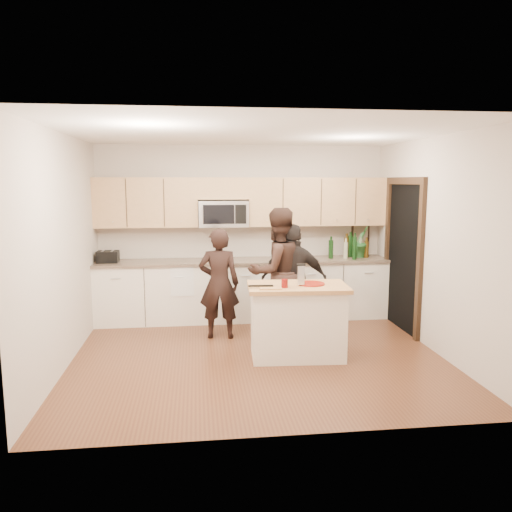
{
  "coord_description": "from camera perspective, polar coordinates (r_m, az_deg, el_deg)",
  "views": [
    {
      "loc": [
        -0.73,
        -5.91,
        2.14
      ],
      "look_at": [
        0.02,
        0.35,
        1.2
      ],
      "focal_mm": 35.0,
      "sensor_mm": 36.0,
      "label": 1
    }
  ],
  "objects": [
    {
      "name": "dish_towel",
      "position": [
        7.53,
        -8.44,
        -1.82
      ],
      "size": [
        0.34,
        0.6,
        0.48
      ],
      "color": "white",
      "rests_on": "ground"
    },
    {
      "name": "woman_center",
      "position": [
        6.93,
        2.45,
        -1.86
      ],
      "size": [
        1.04,
        0.92,
        1.79
      ],
      "primitive_type": "imported",
      "rotation": [
        0.0,
        0.0,
        3.47
      ],
      "color": "black",
      "rests_on": "ground"
    },
    {
      "name": "cutting_board",
      "position": [
        5.84,
        1.65,
        -3.68
      ],
      "size": [
        0.27,
        0.19,
        0.02
      ],
      "primitive_type": "cube",
      "rotation": [
        0.0,
        0.0,
        -0.06
      ],
      "color": "tan",
      "rests_on": "island"
    },
    {
      "name": "woman_right",
      "position": [
        6.91,
        4.36,
        -2.83
      ],
      "size": [
        0.97,
        0.54,
        1.57
      ],
      "primitive_type": "imported",
      "rotation": [
        0.0,
        0.0,
        2.96
      ],
      "color": "black",
      "rests_on": "ground"
    },
    {
      "name": "room_shell",
      "position": [
        5.97,
        0.18,
        4.58
      ],
      "size": [
        4.52,
        4.02,
        2.71
      ],
      "color": "#B8AB9D",
      "rests_on": "ground"
    },
    {
      "name": "tongs",
      "position": [
        5.88,
        0.54,
        -3.42
      ],
      "size": [
        0.3,
        0.05,
        0.02
      ],
      "primitive_type": "cube",
      "rotation": [
        0.0,
        0.0,
        -0.06
      ],
      "color": "black",
      "rests_on": "cutting_board"
    },
    {
      "name": "island",
      "position": [
        6.17,
        4.73,
        -7.37
      ],
      "size": [
        1.24,
        0.77,
        0.9
      ],
      "rotation": [
        0.0,
        0.0,
        -0.06
      ],
      "color": "white",
      "rests_on": "ground"
    },
    {
      "name": "drink_glass",
      "position": [
        5.9,
        3.29,
        -3.15
      ],
      "size": [
        0.08,
        0.08,
        0.1
      ],
      "primitive_type": "cylinder",
      "color": "maroon",
      "rests_on": "island"
    },
    {
      "name": "back_cabinetry",
      "position": [
        7.81,
        -1.35,
        -3.82
      ],
      "size": [
        4.5,
        0.66,
        0.94
      ],
      "color": "white",
      "rests_on": "ground"
    },
    {
      "name": "floor",
      "position": [
        6.32,
        0.17,
        -11.26
      ],
      "size": [
        4.5,
        4.5,
        0.0
      ],
      "primitive_type": "plane",
      "color": "brown",
      "rests_on": "ground"
    },
    {
      "name": "knife",
      "position": [
        5.9,
        1.24,
        -3.44
      ],
      "size": [
        0.23,
        0.04,
        0.01
      ],
      "primitive_type": "cube",
      "rotation": [
        0.0,
        0.0,
        -0.06
      ],
      "color": "silver",
      "rests_on": "cutting_board"
    },
    {
      "name": "microwave",
      "position": [
        7.73,
        -3.75,
        4.87
      ],
      "size": [
        0.76,
        0.41,
        0.4
      ],
      "color": "silver",
      "rests_on": "ground"
    },
    {
      "name": "framed_picture",
      "position": [
        8.38,
        11.84,
        2.44
      ],
      "size": [
        0.3,
        0.03,
        0.38
      ],
      "color": "black",
      "rests_on": "ground"
    },
    {
      "name": "box_grater",
      "position": [
        5.99,
        5.16,
        -2.08
      ],
      "size": [
        0.1,
        0.06,
        0.25
      ],
      "color": "silver",
      "rests_on": "red_plate"
    },
    {
      "name": "red_plate",
      "position": [
        6.11,
        6.31,
        -3.16
      ],
      "size": [
        0.33,
        0.33,
        0.02
      ],
      "primitive_type": "cylinder",
      "color": "maroon",
      "rests_on": "island"
    },
    {
      "name": "woman_left",
      "position": [
        6.83,
        -4.24,
        -3.16
      ],
      "size": [
        0.59,
        0.42,
        1.52
      ],
      "primitive_type": "imported",
      "rotation": [
        0.0,
        0.0,
        3.04
      ],
      "color": "black",
      "rests_on": "ground"
    },
    {
      "name": "upper_cabinetry",
      "position": [
        7.78,
        -1.24,
        6.33
      ],
      "size": [
        4.5,
        0.33,
        0.75
      ],
      "color": "tan",
      "rests_on": "ground"
    },
    {
      "name": "toaster",
      "position": [
        7.77,
        -16.57,
        -0.07
      ],
      "size": [
        0.31,
        0.24,
        0.18
      ],
      "color": "black",
      "rests_on": "back_cabinetry"
    },
    {
      "name": "bottle_cluster",
      "position": [
        8.06,
        10.75,
        1.11
      ],
      "size": [
        0.66,
        0.38,
        0.41
      ],
      "color": "black",
      "rests_on": "back_cabinetry"
    },
    {
      "name": "doorway",
      "position": [
        7.49,
        16.49,
        0.62
      ],
      "size": [
        0.06,
        1.25,
        2.2
      ],
      "color": "black",
      "rests_on": "ground"
    },
    {
      "name": "orchid",
      "position": [
        8.11,
        11.9,
        1.64
      ],
      "size": [
        0.36,
        0.34,
        0.51
      ],
      "primitive_type": "imported",
      "rotation": [
        0.0,
        0.0,
        0.55
      ],
      "color": "#2C6E30",
      "rests_on": "back_cabinetry"
    }
  ]
}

